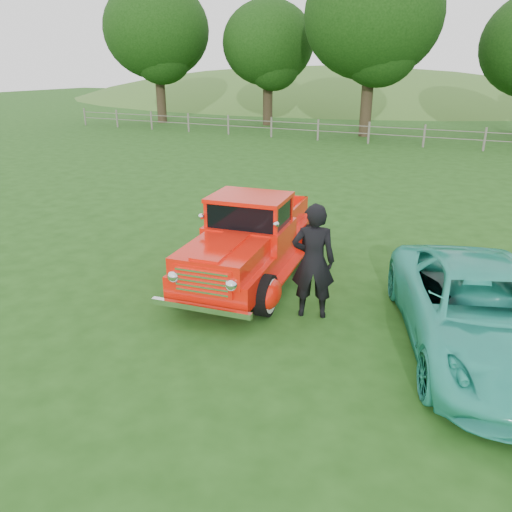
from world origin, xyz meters
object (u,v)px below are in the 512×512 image
at_px(tree_far_west, 157,30).
at_px(man, 313,261).
at_px(red_pickup, 251,241).
at_px(tree_near_west, 373,16).
at_px(tree_mid_west, 268,44).
at_px(teal_sedan, 482,312).

distance_m(tree_far_west, man, 33.14).
bearing_deg(tree_far_west, man, -49.63).
distance_m(tree_far_west, red_pickup, 31.28).
bearing_deg(tree_near_west, red_pickup, -81.43).
height_order(tree_far_west, tree_mid_west, tree_far_west).
distance_m(red_pickup, man, 2.05).
xyz_separation_m(tree_mid_west, red_pickup, (11.44, -25.83, -4.75)).
height_order(tree_far_west, teal_sedan, tree_far_west).
xyz_separation_m(tree_mid_west, tree_near_west, (8.00, -3.00, 1.25)).
xyz_separation_m(tree_far_west, tree_mid_west, (8.00, 2.00, -0.94)).
relative_size(tree_mid_west, tree_near_west, 0.81).
bearing_deg(teal_sedan, tree_mid_west, 101.58).
bearing_deg(teal_sedan, red_pickup, 147.53).
relative_size(tree_far_west, man, 4.81).
bearing_deg(tree_near_west, man, -77.79).
xyz_separation_m(tree_far_west, teal_sedan, (23.91, -24.90, -5.81)).
bearing_deg(teal_sedan, tree_near_west, 89.29).
bearing_deg(red_pickup, tree_mid_west, 107.71).
xyz_separation_m(teal_sedan, man, (-2.74, -0.00, 0.36)).
bearing_deg(red_pickup, tree_far_west, 123.02).
distance_m(red_pickup, teal_sedan, 4.60).
relative_size(red_pickup, man, 2.49).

